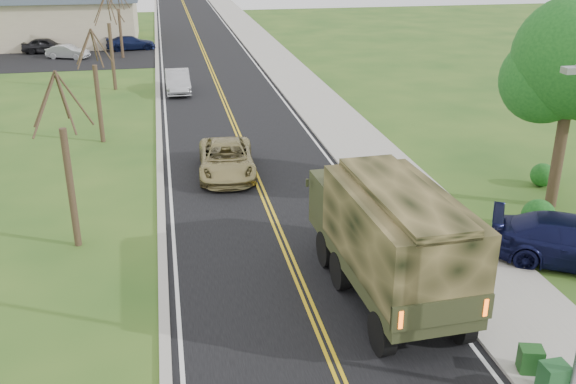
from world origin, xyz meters
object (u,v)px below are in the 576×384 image
object	(u,v)px
utility_box_near	(554,379)
utility_box_far	(530,359)
military_truck	(389,233)
sedan_silver	(178,81)
suv_champagne	(226,159)

from	to	relation	value
utility_box_near	utility_box_far	size ratio (longest dim) A/B	1.23
military_truck	utility_box_far	distance (m)	4.98
sedan_silver	utility_box_far	bearing A→B (deg)	-77.54
suv_champagne	sedan_silver	world-z (taller)	sedan_silver
suv_champagne	utility_box_near	distance (m)	17.24
sedan_silver	utility_box_near	size ratio (longest dim) A/B	5.60
military_truck	utility_box_near	xyz separation A→B (m)	(2.36, -4.94, -1.63)
suv_champagne	sedan_silver	size ratio (longest dim) A/B	1.16
utility_box_near	sedan_silver	bearing A→B (deg)	101.32
suv_champagne	utility_box_near	bearing A→B (deg)	-66.37
utility_box_far	suv_champagne	bearing A→B (deg)	126.87
utility_box_near	utility_box_far	distance (m)	0.87
utility_box_near	utility_box_far	world-z (taller)	utility_box_near
suv_champagne	utility_box_far	size ratio (longest dim) A/B	8.00
military_truck	sedan_silver	xyz separation A→B (m)	(-5.10, 27.64, -1.39)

